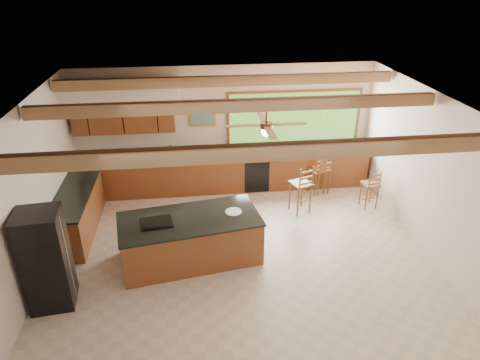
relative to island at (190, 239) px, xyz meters
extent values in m
plane|color=#BDAD9D|center=(0.95, -0.11, -0.45)|extent=(7.20, 7.20, 0.00)
cube|color=beige|center=(0.95, 3.14, 1.05)|extent=(7.20, 0.04, 3.00)
cube|color=beige|center=(0.95, -3.36, 1.05)|extent=(7.20, 0.04, 3.00)
cube|color=beige|center=(-2.65, -0.11, 1.05)|extent=(0.04, 6.50, 3.00)
cube|color=beige|center=(4.55, -0.11, 1.05)|extent=(0.04, 6.50, 3.00)
cube|color=#96654B|center=(0.95, -0.11, 2.55)|extent=(7.20, 6.50, 0.04)
cube|color=#9E774F|center=(0.95, -1.71, 2.41)|extent=(7.10, 0.15, 0.22)
cube|color=#9E774F|center=(0.95, 0.39, 2.41)|extent=(7.10, 0.15, 0.22)
cube|color=#9E774F|center=(0.95, 2.19, 2.41)|extent=(7.10, 0.15, 0.22)
cube|color=brown|center=(-1.40, 2.95, 1.45)|extent=(2.30, 0.35, 0.70)
cube|color=white|center=(-1.40, 2.88, 2.05)|extent=(2.60, 0.50, 0.48)
cylinder|color=#FFEABF|center=(-2.10, 2.88, 1.82)|extent=(0.10, 0.10, 0.01)
cylinder|color=#FFEABF|center=(-0.70, 2.88, 1.82)|extent=(0.10, 0.10, 0.01)
cube|color=#69A039|center=(2.65, 3.11, 1.22)|extent=(3.20, 0.04, 1.30)
cube|color=gold|center=(0.40, 3.11, 1.40)|extent=(0.64, 0.03, 0.54)
cube|color=#447B65|center=(0.40, 3.09, 1.40)|extent=(0.54, 0.01, 0.44)
cube|color=brown|center=(0.95, 2.80, -0.01)|extent=(7.00, 0.65, 0.88)
cube|color=black|center=(0.95, 2.80, 0.45)|extent=(7.04, 0.69, 0.04)
cube|color=brown|center=(-2.31, 1.24, -0.01)|extent=(0.65, 2.35, 0.88)
cube|color=black|center=(-2.31, 1.24, 0.45)|extent=(0.69, 2.39, 0.04)
cube|color=black|center=(1.65, 2.47, -0.03)|extent=(0.60, 0.02, 0.78)
cube|color=silver|center=(0.95, 2.80, 0.46)|extent=(0.50, 0.38, 0.03)
cylinder|color=silver|center=(0.95, 3.00, 0.62)|extent=(0.03, 0.03, 0.30)
cylinder|color=silver|center=(0.95, 2.90, 0.75)|extent=(0.03, 0.20, 0.03)
cylinder|color=white|center=(-1.53, 2.85, 0.62)|extent=(0.12, 0.12, 0.29)
cylinder|color=#1A3B17|center=(-1.75, 2.88, 0.58)|extent=(0.06, 0.06, 0.21)
cylinder|color=#1A3B17|center=(-1.87, 2.84, 0.56)|extent=(0.05, 0.05, 0.18)
cube|color=black|center=(3.91, 2.84, 0.52)|extent=(0.23, 0.19, 0.10)
cube|color=brown|center=(0.00, 0.00, -0.02)|extent=(2.68, 1.56, 0.85)
cube|color=black|center=(0.00, 0.00, 0.42)|extent=(2.72, 1.60, 0.04)
cube|color=black|center=(-0.58, -0.10, 0.45)|extent=(0.63, 0.53, 0.02)
cylinder|color=white|center=(0.83, 0.12, 0.45)|extent=(0.31, 0.31, 0.02)
cube|color=black|center=(-2.27, -0.92, 0.41)|extent=(0.73, 0.71, 1.71)
cube|color=silver|center=(-1.94, -0.92, 0.41)|extent=(0.02, 0.05, 1.57)
cube|color=brown|center=(2.48, 1.49, 0.26)|extent=(0.54, 0.54, 0.04)
cylinder|color=brown|center=(2.31, 1.32, -0.11)|extent=(0.04, 0.04, 0.68)
cylinder|color=brown|center=(2.64, 1.32, -0.11)|extent=(0.04, 0.04, 0.68)
cylinder|color=brown|center=(2.31, 1.65, -0.11)|extent=(0.04, 0.04, 0.68)
cylinder|color=brown|center=(2.64, 1.65, -0.11)|extent=(0.04, 0.04, 0.68)
cube|color=brown|center=(3.21, 2.34, 0.18)|extent=(0.45, 0.45, 0.04)
cylinder|color=brown|center=(3.06, 2.19, -0.14)|extent=(0.04, 0.04, 0.61)
cylinder|color=brown|center=(3.35, 2.19, -0.14)|extent=(0.04, 0.04, 0.61)
cylinder|color=brown|center=(3.06, 2.49, -0.14)|extent=(0.04, 0.04, 0.61)
cylinder|color=brown|center=(3.35, 2.49, -0.14)|extent=(0.04, 0.04, 0.61)
cube|color=brown|center=(4.10, 1.50, 0.14)|extent=(0.39, 0.39, 0.04)
cylinder|color=brown|center=(3.97, 1.36, -0.16)|extent=(0.03, 0.03, 0.57)
cylinder|color=brown|center=(4.24, 1.36, -0.16)|extent=(0.03, 0.03, 0.57)
cylinder|color=brown|center=(3.97, 1.64, -0.16)|extent=(0.03, 0.03, 0.57)
cylinder|color=brown|center=(4.24, 1.64, -0.16)|extent=(0.03, 0.03, 0.57)
cube|color=brown|center=(3.10, 2.34, 0.15)|extent=(0.46, 0.46, 0.04)
cylinder|color=brown|center=(2.96, 2.20, -0.16)|extent=(0.03, 0.03, 0.58)
cylinder|color=brown|center=(3.24, 2.20, -0.16)|extent=(0.03, 0.03, 0.58)
cylinder|color=brown|center=(2.96, 2.48, -0.16)|extent=(0.03, 0.03, 0.58)
cylinder|color=brown|center=(3.24, 2.48, -0.16)|extent=(0.03, 0.03, 0.58)
camera|label=1|loc=(0.12, -6.73, 4.54)|focal=32.00mm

